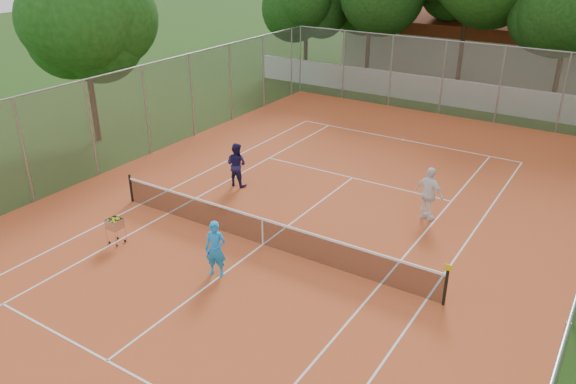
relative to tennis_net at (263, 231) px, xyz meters
The scene contains 12 objects.
ground 0.51m from the tennis_net, ahead, with size 120.00×120.00×0.00m, color #1B390F.
court_pad 0.50m from the tennis_net, ahead, with size 18.00×34.00×0.02m, color #C05025.
court_lines 0.49m from the tennis_net, ahead, with size 10.98×23.78×0.01m, color white.
tennis_net is the anchor object (origin of this frame).
perimeter_fence 1.49m from the tennis_net, ahead, with size 18.00×34.00×4.00m, color slate.
boundary_wall 19.00m from the tennis_net, 90.00° to the left, with size 26.00×0.30×1.50m, color white.
clubhouse 29.12m from the tennis_net, 93.95° to the left, with size 16.40×9.00×4.40m, color beige.
tropical_trees 22.45m from the tennis_net, 90.00° to the left, with size 29.00×19.00×10.00m, color black.
player_near 2.19m from the tennis_net, 93.77° to the right, with size 0.63×0.41×1.73m, color #1C91F0.
player_far_left 4.87m from the tennis_net, 137.01° to the left, with size 0.85×0.66×1.75m, color #1C194C.
player_far_right 5.95m from the tennis_net, 49.99° to the left, with size 1.13×0.47×1.93m, color white.
ball_hopper 4.71m from the tennis_net, 148.63° to the right, with size 0.46×0.46×0.95m, color #B3B2B9.
Camera 1 is at (9.10, -12.76, 9.16)m, focal length 35.00 mm.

